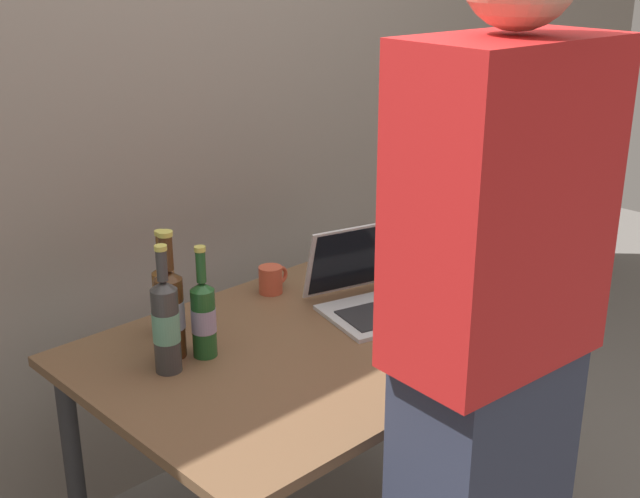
% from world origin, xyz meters
% --- Properties ---
extents(desk, '(1.23, 0.86, 0.75)m').
position_xyz_m(desk, '(0.00, 0.00, 0.66)').
color(desk, brown).
rests_on(desk, ground).
extents(laptop, '(0.43, 0.40, 0.23)m').
position_xyz_m(laptop, '(0.27, 0.03, 0.80)').
color(laptop, '#B7BABC').
rests_on(laptop, desk).
extents(beer_bottle_amber, '(0.06, 0.06, 0.30)m').
position_xyz_m(beer_bottle_amber, '(-0.28, 0.30, 0.86)').
color(beer_bottle_amber, brown).
rests_on(beer_bottle_amber, desk).
extents(beer_bottle_brown, '(0.07, 0.07, 0.34)m').
position_xyz_m(beer_bottle_brown, '(-0.34, 0.18, 0.88)').
color(beer_bottle_brown, '#472B14').
rests_on(beer_bottle_brown, desk).
extents(beer_bottle_dark, '(0.06, 0.06, 0.30)m').
position_xyz_m(beer_bottle_dark, '(-0.28, 0.12, 0.86)').
color(beer_bottle_dark, '#1E5123').
rests_on(beer_bottle_dark, desk).
extents(beer_bottle_green, '(0.07, 0.07, 0.33)m').
position_xyz_m(beer_bottle_green, '(-0.39, 0.12, 0.88)').
color(beer_bottle_green, '#333333').
rests_on(beer_bottle_green, desk).
extents(person_figure, '(0.43, 0.31, 1.84)m').
position_xyz_m(person_figure, '(-0.13, -0.64, 0.93)').
color(person_figure, '#2D3347').
rests_on(person_figure, ground).
extents(coffee_mug, '(0.10, 0.07, 0.08)m').
position_xyz_m(coffee_mug, '(0.11, 0.32, 0.79)').
color(coffee_mug, '#BF4C33').
rests_on(coffee_mug, desk).
extents(back_wall, '(6.00, 0.10, 2.60)m').
position_xyz_m(back_wall, '(0.00, 0.75, 1.30)').
color(back_wall, gray).
rests_on(back_wall, ground).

